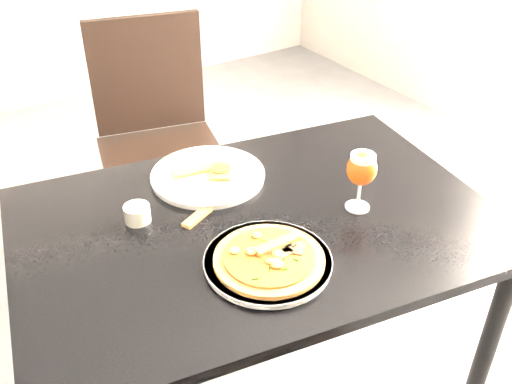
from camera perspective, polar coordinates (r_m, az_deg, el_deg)
dining_table at (r=1.50m, az=0.13°, el=-5.47°), size 1.32×0.99×0.75m
chair_far at (r=2.27m, az=-9.70°, el=5.25°), size 0.55×0.55×0.99m
plate_main at (r=1.31m, az=1.19°, el=-6.99°), size 0.30×0.30×0.02m
pizza at (r=1.29m, az=1.35°, el=-6.60°), size 0.25×0.25×0.03m
plate_second at (r=1.61m, az=-4.82°, el=1.63°), size 0.34×0.34×0.02m
crust_scraps at (r=1.60m, az=-4.46°, el=2.15°), size 0.18×0.12×0.01m
loose_crust at (r=1.46m, az=-5.69°, el=-2.32°), size 0.11×0.07×0.01m
sauce_cup at (r=1.46m, az=-11.80°, el=-2.06°), size 0.07×0.07×0.04m
beer_glass at (r=1.45m, az=10.53°, el=2.25°), size 0.08×0.08×0.16m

